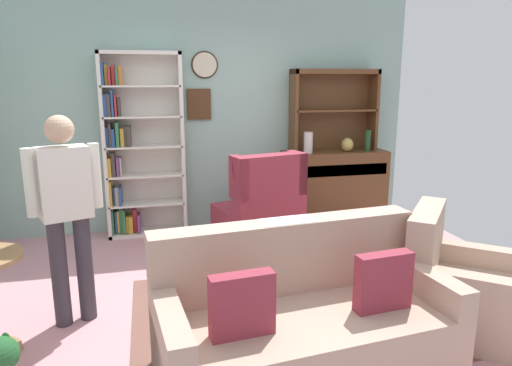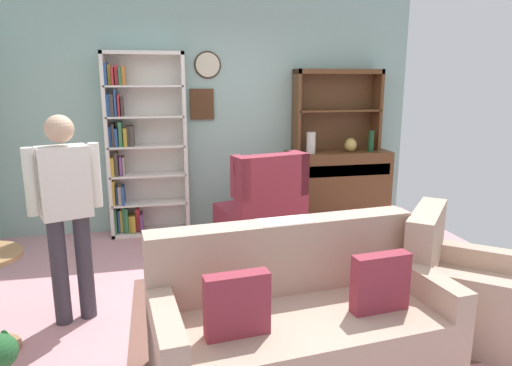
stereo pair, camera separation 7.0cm
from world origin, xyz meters
TOP-DOWN VIEW (x-y plane):
  - ground_plane at (0.00, 0.00)m, footprint 5.40×4.60m
  - wall_back at (-0.00, 2.13)m, footprint 5.00×0.09m
  - area_rug at (0.20, -0.30)m, footprint 2.31×1.78m
  - bookshelf at (-0.88, 1.94)m, footprint 0.90×0.30m
  - sideboard at (1.52, 1.86)m, footprint 1.30×0.45m
  - sideboard_hutch at (1.52, 1.97)m, footprint 1.10×0.26m
  - vase_tall at (1.13, 1.78)m, footprint 0.11×0.11m
  - vase_round at (1.65, 1.79)m, footprint 0.15×0.15m
  - bottle_wine at (1.91, 1.77)m, footprint 0.07×0.07m
  - couch_floral at (0.12, -0.99)m, footprint 1.88×1.03m
  - armchair_floral at (1.39, -0.78)m, footprint 1.08×1.08m
  - wingback_chair at (0.39, 1.20)m, footprint 0.95×0.97m
  - potted_plant_small at (-1.69, -0.71)m, footprint 0.22×0.22m
  - person_reading at (-1.36, -0.03)m, footprint 0.52×0.31m
  - coffee_table at (0.07, -0.01)m, footprint 0.80×0.50m
  - book_stack at (-0.04, 0.04)m, footprint 0.20×0.12m

SIDE VIEW (x-z plane):
  - ground_plane at x=0.00m, z-range -0.02..0.00m
  - area_rug at x=0.20m, z-range 0.00..0.01m
  - potted_plant_small at x=-1.69m, z-range 0.03..0.33m
  - armchair_floral at x=1.39m, z-range -0.15..0.73m
  - couch_floral at x=0.12m, z-range -0.14..0.76m
  - coffee_table at x=0.07m, z-range 0.14..0.56m
  - wingback_chair at x=0.39m, z-range -0.14..0.91m
  - book_stack at x=-0.04m, z-range 0.42..0.47m
  - sideboard at x=1.52m, z-range 0.05..0.97m
  - person_reading at x=-1.36m, z-range 0.13..1.69m
  - vase_round at x=1.65m, z-range 0.92..1.09m
  - bookshelf at x=-0.88m, z-range -0.02..2.08m
  - vase_tall at x=1.13m, z-range 0.92..1.18m
  - bottle_wine at x=1.91m, z-range 0.92..1.18m
  - wall_back at x=0.00m, z-range 0.00..2.80m
  - sideboard_hutch at x=1.52m, z-range 1.06..2.06m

